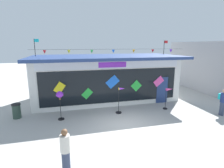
{
  "coord_description": "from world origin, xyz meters",
  "views": [
    {
      "loc": [
        -2.99,
        -8.71,
        4.38
      ],
      "look_at": [
        -0.06,
        2.56,
        1.82
      ],
      "focal_mm": 28.63,
      "sensor_mm": 36.0,
      "label": 1
    }
  ],
  "objects": [
    {
      "name": "wind_spinner_left",
      "position": [
        0.31,
        1.87,
        0.94
      ],
      "size": [
        0.61,
        0.39,
        1.72
      ],
      "color": "black",
      "rests_on": "ground_plane"
    },
    {
      "name": "wind_spinner_far_left",
      "position": [
        -3.42,
        1.74,
        1.39
      ],
      "size": [
        0.39,
        0.39,
        1.75
      ],
      "color": "black",
      "rests_on": "ground_plane"
    },
    {
      "name": "wind_spinner_center_left",
      "position": [
        3.76,
        1.79,
        1.1
      ],
      "size": [
        0.67,
        0.3,
        1.5
      ],
      "color": "black",
      "rests_on": "ground_plane"
    },
    {
      "name": "person_near_camera",
      "position": [
        6.43,
        -0.1,
        0.89
      ],
      "size": [
        0.34,
        0.46,
        1.68
      ],
      "rotation": [
        0.0,
        0.0,
        0.1
      ],
      "color": "#333D56",
      "rests_on": "ground_plane"
    },
    {
      "name": "neighbour_building",
      "position": [
        12.2,
        6.34,
        2.34
      ],
      "size": [
        6.03,
        7.99,
        4.68
      ],
      "primitive_type": "cube",
      "color": "#99999E",
      "rests_on": "ground_plane"
    },
    {
      "name": "person_mid_plaza",
      "position": [
        -3.15,
        -3.1,
        0.86
      ],
      "size": [
        0.34,
        0.34,
        1.68
      ],
      "rotation": [
        0.0,
        0.0,
        3.17
      ],
      "color": "#333D56",
      "rests_on": "ground_plane"
    },
    {
      "name": "trash_bin",
      "position": [
        -6.03,
        2.65,
        0.46
      ],
      "size": [
        0.52,
        0.52,
        0.92
      ],
      "color": "#2D4238",
      "rests_on": "ground_plane"
    },
    {
      "name": "ground_plane",
      "position": [
        0.0,
        0.0,
        0.0
      ],
      "size": [
        80.0,
        80.0,
        0.0
      ],
      "primitive_type": "plane",
      "color": "#ADAAA5"
    },
    {
      "name": "kite_shop_building",
      "position": [
        0.12,
        5.31,
        1.81
      ],
      "size": [
        11.31,
        5.52,
        4.81
      ],
      "color": "silver",
      "rests_on": "ground_plane"
    }
  ]
}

